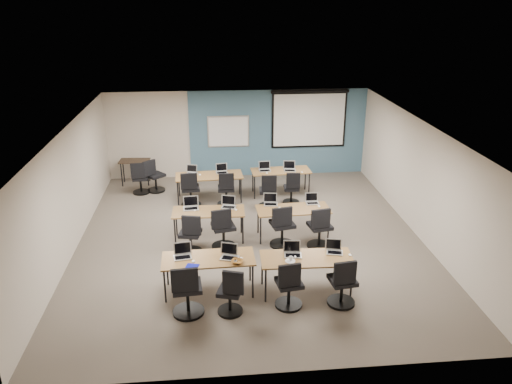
{
  "coord_description": "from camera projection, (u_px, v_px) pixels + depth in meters",
  "views": [
    {
      "loc": [
        -0.86,
        -10.51,
        5.42
      ],
      "look_at": [
        0.17,
        0.4,
        1.03
      ],
      "focal_mm": 35.0,
      "sensor_mm": 36.0,
      "label": 1
    }
  ],
  "objects": [
    {
      "name": "laptop_0",
      "position": [
        183.0,
        254.0,
        9.51
      ],
      "size": [
        0.34,
        0.29,
        0.25
      ],
      "rotation": [
        0.0,
        0.0,
        0.15
      ],
      "color": "#A9A9B1",
      "rests_on": "training_table_front_left"
    },
    {
      "name": "mouse_5",
      "position": [
        236.0,
        210.0,
        11.56
      ],
      "size": [
        0.08,
        0.1,
        0.03
      ],
      "primitive_type": "ellipsoid",
      "rotation": [
        0.0,
        0.0,
        0.19
      ],
      "color": "white",
      "rests_on": "training_table_mid_left"
    },
    {
      "name": "floor",
      "position": [
        250.0,
        239.0,
        11.8
      ],
      "size": [
        8.0,
        9.0,
        0.02
      ],
      "primitive_type": "cube",
      "color": "#6B6354",
      "rests_on": "ground"
    },
    {
      "name": "task_chair_2",
      "position": [
        289.0,
        288.0,
        9.09
      ],
      "size": [
        0.51,
        0.51,
        0.99
      ],
      "rotation": [
        0.0,
        0.0,
        0.15
      ],
      "color": "black",
      "rests_on": "floor"
    },
    {
      "name": "wall_right",
      "position": [
        420.0,
        180.0,
        11.65
      ],
      "size": [
        0.04,
        9.0,
        2.7
      ],
      "primitive_type": "cube",
      "color": "beige",
      "rests_on": "ground"
    },
    {
      "name": "projector_screen",
      "position": [
        309.0,
        116.0,
        15.37
      ],
      "size": [
        2.4,
        0.1,
        1.82
      ],
      "color": "black",
      "rests_on": "wall_back"
    },
    {
      "name": "training_table_back_right",
      "position": [
        281.0,
        172.0,
        14.18
      ],
      "size": [
        1.67,
        0.7,
        0.73
      ],
      "rotation": [
        0.0,
        0.0,
        0.05
      ],
      "color": "#995228",
      "rests_on": "floor"
    },
    {
      "name": "mouse_11",
      "position": [
        302.0,
        172.0,
        13.98
      ],
      "size": [
        0.06,
        0.09,
        0.03
      ],
      "primitive_type": "ellipsoid",
      "rotation": [
        0.0,
        0.0,
        -0.04
      ],
      "color": "white",
      "rests_on": "training_table_back_right"
    },
    {
      "name": "laptop_6",
      "position": [
        271.0,
        202.0,
        11.88
      ],
      "size": [
        0.32,
        0.28,
        0.25
      ],
      "rotation": [
        0.0,
        0.0,
        -0.14
      ],
      "color": "#B5B6C0",
      "rests_on": "training_table_mid_right"
    },
    {
      "name": "wall_front",
      "position": [
        276.0,
        298.0,
        7.14
      ],
      "size": [
        8.0,
        0.04,
        2.7
      ],
      "primitive_type": "cube",
      "color": "beige",
      "rests_on": "ground"
    },
    {
      "name": "mouse_3",
      "position": [
        350.0,
        255.0,
        9.57
      ],
      "size": [
        0.07,
        0.1,
        0.03
      ],
      "primitive_type": "ellipsoid",
      "rotation": [
        0.0,
        0.0,
        -0.15
      ],
      "color": "white",
      "rests_on": "training_table_front_right"
    },
    {
      "name": "task_chair_4",
      "position": [
        191.0,
        237.0,
        10.98
      ],
      "size": [
        0.51,
        0.51,
        0.99
      ],
      "rotation": [
        0.0,
        0.0,
        -0.22
      ],
      "color": "black",
      "rests_on": "floor"
    },
    {
      "name": "mouse_1",
      "position": [
        241.0,
        259.0,
        9.43
      ],
      "size": [
        0.09,
        0.12,
        0.04
      ],
      "primitive_type": "ellipsoid",
      "rotation": [
        0.0,
        0.0,
        0.27
      ],
      "color": "white",
      "rests_on": "training_table_front_left"
    },
    {
      "name": "snack_bowl",
      "position": [
        237.0,
        262.0,
        9.3
      ],
      "size": [
        0.28,
        0.28,
        0.05
      ],
      "primitive_type": "imported",
      "rotation": [
        0.0,
        0.0,
        -0.33
      ],
      "color": "#95641E",
      "rests_on": "training_table_front_left"
    },
    {
      "name": "task_chair_3",
      "position": [
        343.0,
        286.0,
        9.15
      ],
      "size": [
        0.52,
        0.52,
        1.0
      ],
      "rotation": [
        0.0,
        0.0,
        0.13
      ],
      "color": "black",
      "rests_on": "floor"
    },
    {
      "name": "laptop_7",
      "position": [
        312.0,
        201.0,
        11.94
      ],
      "size": [
        0.3,
        0.26,
        0.23
      ],
      "rotation": [
        0.0,
        0.0,
        0.01
      ],
      "color": "#B1B0B4",
      "rests_on": "training_table_mid_right"
    },
    {
      "name": "training_table_mid_right",
      "position": [
        293.0,
        211.0,
        11.66
      ],
      "size": [
        1.71,
        0.71,
        0.73
      ],
      "rotation": [
        0.0,
        0.0,
        0.04
      ],
      "color": "#A7663C",
      "rests_on": "floor"
    },
    {
      "name": "task_chair_0",
      "position": [
        187.0,
        294.0,
        8.87
      ],
      "size": [
        0.58,
        0.58,
        1.05
      ],
      "rotation": [
        0.0,
        0.0,
        0.08
      ],
      "color": "black",
      "rests_on": "floor"
    },
    {
      "name": "blue_accent_panel",
      "position": [
        278.0,
        133.0,
        15.54
      ],
      "size": [
        5.5,
        0.04,
        2.7
      ],
      "primitive_type": "cube",
      "color": "#3D5977",
      "rests_on": "wall_back"
    },
    {
      "name": "laptop_11",
      "position": [
        290.0,
        168.0,
        14.14
      ],
      "size": [
        0.34,
        0.29,
        0.26
      ],
      "rotation": [
        0.0,
        0.0,
        -0.16
      ],
      "color": "#ADADB8",
      "rests_on": "training_table_back_right"
    },
    {
      "name": "laptop_1",
      "position": [
        229.0,
        254.0,
        9.48
      ],
      "size": [
        0.33,
        0.28,
        0.25
      ],
      "rotation": [
        0.0,
        0.0,
        -0.33
      ],
      "color": "silver",
      "rests_on": "training_table_front_left"
    },
    {
      "name": "task_chair_6",
      "position": [
        282.0,
        229.0,
        11.3
      ],
      "size": [
        0.57,
        0.57,
        1.04
      ],
      "rotation": [
        0.0,
        0.0,
        0.19
      ],
      "color": "black",
      "rests_on": "floor"
    },
    {
      "name": "spare_chair_a",
      "position": [
        154.0,
        178.0,
        14.47
      ],
      "size": [
        0.6,
        0.51,
        0.99
      ],
      "rotation": [
        0.0,
        0.0,
        0.71
      ],
      "color": "black",
      "rests_on": "floor"
    },
    {
      "name": "training_table_front_right",
      "position": [
        307.0,
        260.0,
        9.51
      ],
      "size": [
        1.76,
        0.73,
        0.73
      ],
      "rotation": [
        0.0,
        0.0,
        -0.03
      ],
      "color": "brown",
      "rests_on": "floor"
    },
    {
      "name": "wall_back",
      "position": [
        238.0,
        134.0,
        15.46
      ],
      "size": [
        8.0,
        0.04,
        2.7
      ],
      "primitive_type": "cube",
      "color": "beige",
      "rests_on": "ground"
    },
    {
      "name": "mouse_4",
      "position": [
        195.0,
        210.0,
        11.53
      ],
      "size": [
        0.08,
        0.1,
        0.03
      ],
      "primitive_type": "ellipsoid",
      "rotation": [
        0.0,
        0.0,
        -0.28
      ],
      "color": "white",
      "rests_on": "training_table_mid_left"
    },
    {
      "name": "utility_table",
      "position": [
        135.0,
        163.0,
        14.98
      ],
      "size": [
        0.89,
        0.49,
        0.75
      ],
      "rotation": [
        0.0,
        0.0,
        -0.06
      ],
      "color": "black",
      "rests_on": "floor"
    },
    {
      "name": "mouse_8",
      "position": [
        200.0,
        175.0,
        13.78
      ],
      "size": [
        0.07,
        0.1,
        0.03
      ],
      "primitive_type": "ellipsoid",
      "rotation": [
        0.0,
        0.0,
        0.1
      ],
      "color": "white",
      "rests_on": "training_table_back_left"
    },
    {
      "name": "laptop_4",
      "position": [
        191.0,
        206.0,
        11.65
      ],
      "size": [
        0.35,
        0.3,
        0.27
      ],
      "rotation": [
        0.0,
        0.0,
        0.09
      ],
      "color": "#B0B0B3",
      "rests_on": "training_table_mid_left"
    },
    {
      "name": "spare_chair_b",
      "position": [
        140.0,
        181.0,
        14.32
      ],
      "size": [
        0.49,
        0.49,
        0.97
      ],
      "rotation": [
        0.0,
        0.0,
        0.09
      ],
      "color": "black",
      "rests_on": "floor"
    },
    {
      "name": "laptop_8",
      "position": [
        192.0,
        172.0,
        13.88
      ],
      "size": [
        0.31,
        0.26,
        0.23
      ],
      "rotation": [
        0.0,
        0.0,
        -0.28
      ],
      "color": "#B3B3B7",
      "rests_on": "training_table_back_left"
    },
    {
      "name": "mouse_6",
      "position": [
        280.0,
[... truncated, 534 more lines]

